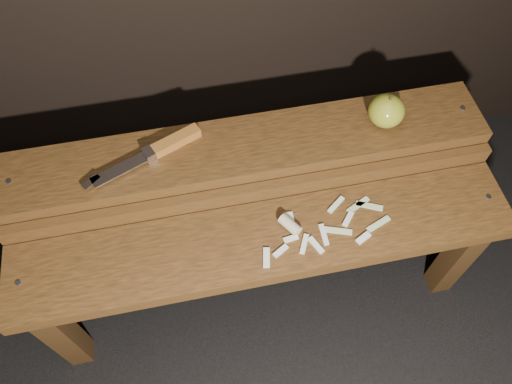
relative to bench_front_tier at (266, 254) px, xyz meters
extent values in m
plane|color=black|center=(0.00, 0.06, -0.35)|extent=(60.00, 60.00, 0.00)
cube|color=#37210D|center=(-0.54, -0.04, -0.16)|extent=(0.06, 0.06, 0.38)
cube|color=#37210D|center=(0.54, -0.04, -0.16)|extent=(0.06, 0.06, 0.38)
cube|color=#482A11|center=(0.00, 0.01, 0.05)|extent=(1.20, 0.20, 0.04)
cylinder|color=slate|center=(-0.56, 0.01, 0.07)|extent=(0.01, 0.01, 0.00)
cylinder|color=slate|center=(0.56, 0.01, 0.07)|extent=(0.01, 0.01, 0.00)
cube|color=#37210D|center=(-0.54, 0.26, -0.12)|extent=(0.06, 0.06, 0.46)
cube|color=#37210D|center=(0.54, 0.26, -0.12)|extent=(0.06, 0.06, 0.46)
cube|color=#482A11|center=(0.00, 0.13, 0.09)|extent=(1.20, 0.02, 0.05)
cube|color=#482A11|center=(0.00, 0.23, 0.13)|extent=(1.20, 0.18, 0.04)
cylinder|color=slate|center=(-0.56, 0.23, 0.15)|extent=(0.01, 0.01, 0.00)
cylinder|color=slate|center=(0.56, 0.23, 0.15)|extent=(0.01, 0.01, 0.00)
ellipsoid|color=olive|center=(0.35, 0.23, 0.19)|extent=(0.09, 0.09, 0.08)
cylinder|color=#382314|center=(0.35, 0.23, 0.23)|extent=(0.01, 0.01, 0.01)
cube|color=#91561F|center=(-0.17, 0.26, 0.16)|extent=(0.13, 0.07, 0.02)
cube|color=silver|center=(-0.23, 0.24, 0.16)|extent=(0.03, 0.04, 0.03)
cube|color=silver|center=(-0.31, 0.20, 0.16)|extent=(0.14, 0.08, 0.00)
cube|color=silver|center=(-0.37, 0.19, 0.16)|extent=(0.05, 0.04, 0.00)
cube|color=beige|center=(-0.01, -0.04, 0.07)|extent=(0.02, 0.05, 0.01)
cube|color=beige|center=(0.22, -0.04, 0.07)|extent=(0.04, 0.03, 0.01)
cube|color=beige|center=(0.08, -0.02, 0.07)|extent=(0.03, 0.05, 0.01)
cube|color=beige|center=(0.20, 0.02, 0.07)|extent=(0.04, 0.04, 0.01)
cube|color=beige|center=(0.03, -0.03, 0.07)|extent=(0.04, 0.03, 0.01)
cube|color=beige|center=(0.07, 0.04, 0.07)|extent=(0.02, 0.05, 0.01)
cube|color=beige|center=(0.11, -0.03, 0.07)|extent=(0.03, 0.05, 0.01)
cube|color=beige|center=(0.19, 0.06, 0.07)|extent=(0.05, 0.04, 0.01)
cube|color=beige|center=(0.14, -0.01, 0.07)|extent=(0.01, 0.05, 0.01)
cube|color=beige|center=(0.06, 0.00, 0.07)|extent=(0.04, 0.02, 0.01)
cylinder|color=#C9BB8C|center=(0.06, 0.03, 0.08)|extent=(0.05, 0.06, 0.03)
cube|color=#BCC988|center=(0.17, -0.01, 0.07)|extent=(0.07, 0.03, 0.00)
cube|color=#BCC988|center=(0.24, 0.05, 0.07)|extent=(0.06, 0.04, 0.00)
cube|color=#BCC988|center=(0.26, 0.04, 0.07)|extent=(0.06, 0.04, 0.00)
cube|color=#BCC988|center=(0.27, -0.01, 0.07)|extent=(0.07, 0.04, 0.00)
camera|label=1|loc=(-0.13, -0.50, 1.11)|focal=35.00mm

